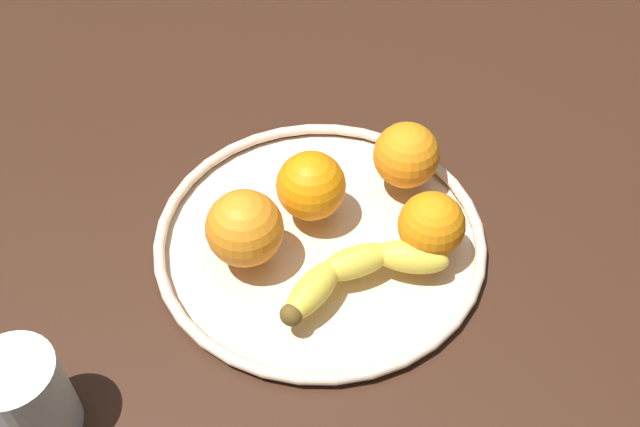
# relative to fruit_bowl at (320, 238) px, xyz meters

# --- Properties ---
(ground_plane) EXTENTS (1.46, 1.46, 0.04)m
(ground_plane) POSITION_rel_fruit_bowl_xyz_m (0.00, 0.00, -0.03)
(ground_plane) COLOR #341D12
(fruit_bowl) EXTENTS (0.35, 0.35, 0.02)m
(fruit_bowl) POSITION_rel_fruit_bowl_xyz_m (0.00, 0.00, 0.00)
(fruit_bowl) COLOR beige
(fruit_bowl) RESTS_ON ground_plane
(banana) EXTENTS (0.19, 0.08, 0.03)m
(banana) POSITION_rel_fruit_bowl_xyz_m (-0.02, 0.07, 0.02)
(banana) COLOR gold
(banana) RESTS_ON fruit_bowl
(orange_center) EXTENTS (0.07, 0.07, 0.07)m
(orange_center) POSITION_rel_fruit_bowl_xyz_m (-0.00, -0.03, 0.05)
(orange_center) COLOR orange
(orange_center) RESTS_ON fruit_bowl
(orange_back_right) EXTENTS (0.08, 0.08, 0.08)m
(orange_back_right) POSITION_rel_fruit_bowl_xyz_m (0.08, 0.01, 0.05)
(orange_back_right) COLOR orange
(orange_back_right) RESTS_ON fruit_bowl
(orange_front_right) EXTENTS (0.07, 0.07, 0.07)m
(orange_front_right) POSITION_rel_fruit_bowl_xyz_m (-0.11, -0.05, 0.04)
(orange_front_right) COLOR orange
(orange_front_right) RESTS_ON fruit_bowl
(orange_front_left) EXTENTS (0.07, 0.07, 0.07)m
(orange_front_left) POSITION_rel_fruit_bowl_xyz_m (-0.10, 0.05, 0.04)
(orange_front_left) COLOR orange
(orange_front_left) RESTS_ON fruit_bowl
(ambient_mug) EXTENTS (0.11, 0.07, 0.09)m
(ambient_mug) POSITION_rel_fruit_bowl_xyz_m (0.29, 0.13, 0.04)
(ambient_mug) COLOR silver
(ambient_mug) RESTS_ON ground_plane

